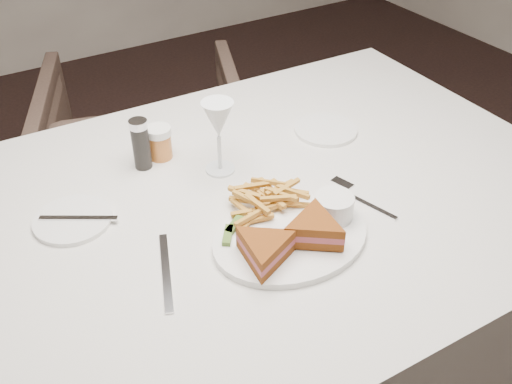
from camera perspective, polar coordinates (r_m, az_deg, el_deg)
The scene contains 4 objects.
ground at distance 1.94m, azimuth 3.00°, elevation -14.03°, with size 5.00×5.00×0.00m, color black.
table at distance 1.49m, azimuth -1.02°, elevation -12.11°, with size 1.52×1.01×0.75m, color silver.
chair_far at distance 2.15m, azimuth -10.79°, elevation 4.09°, with size 0.69×0.65×0.72m, color #423128.
table_setting at distance 1.17m, azimuth 0.22°, elevation -0.71°, with size 0.82×0.59×0.18m.
Camera 1 is at (-0.71, -0.99, 1.50)m, focal length 40.00 mm.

